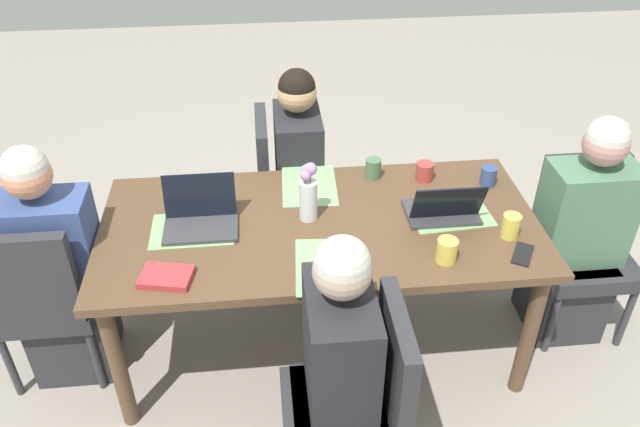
# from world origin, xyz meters

# --- Properties ---
(ground_plane) EXTENTS (10.00, 10.00, 0.00)m
(ground_plane) POSITION_xyz_m (0.00, 0.00, 0.00)
(ground_plane) COLOR gray
(dining_table) EXTENTS (1.95, 0.93, 0.75)m
(dining_table) POSITION_xyz_m (0.00, 0.00, 0.67)
(dining_table) COLOR brown
(dining_table) RESTS_ON ground_plane
(chair_far_left_near) EXTENTS (0.44, 0.44, 0.90)m
(chair_far_left_near) POSITION_xyz_m (-0.12, 0.75, 0.50)
(chair_far_left_near) COLOR #2D2D33
(chair_far_left_near) RESTS_ON ground_plane
(person_far_left_near) EXTENTS (0.36, 0.40, 1.19)m
(person_far_left_near) POSITION_xyz_m (-0.05, 0.69, 0.53)
(person_far_left_near) COLOR #2D2D33
(person_far_left_near) RESTS_ON ground_plane
(chair_head_left_left_mid) EXTENTS (0.44, 0.44, 0.90)m
(chair_head_left_left_mid) POSITION_xyz_m (-1.24, -0.06, 0.50)
(chair_head_left_left_mid) COLOR #2D2D33
(chair_head_left_left_mid) RESTS_ON ground_plane
(person_head_left_left_mid) EXTENTS (0.40, 0.36, 1.19)m
(person_head_left_left_mid) POSITION_xyz_m (-1.18, 0.01, 0.53)
(person_head_left_left_mid) COLOR #2D2D33
(person_head_left_left_mid) RESTS_ON ground_plane
(chair_head_right_left_far) EXTENTS (0.44, 0.44, 0.90)m
(chair_head_right_left_far) POSITION_xyz_m (1.31, 0.09, 0.50)
(chair_head_right_left_far) COLOR #2D2D33
(chair_head_right_left_far) RESTS_ON ground_plane
(person_head_right_left_far) EXTENTS (0.40, 0.36, 1.19)m
(person_head_right_left_far) POSITION_xyz_m (1.25, 0.02, 0.53)
(person_head_right_left_far) COLOR #2D2D33
(person_head_right_left_far) RESTS_ON ground_plane
(chair_near_right_near) EXTENTS (0.44, 0.44, 0.90)m
(chair_near_right_near) POSITION_xyz_m (0.08, -0.76, 0.50)
(chair_near_right_near) COLOR #2D2D33
(chair_near_right_near) RESTS_ON ground_plane
(person_near_right_near) EXTENTS (0.36, 0.40, 1.19)m
(person_near_right_near) POSITION_xyz_m (0.00, -0.70, 0.53)
(person_near_right_near) COLOR #2D2D33
(person_near_right_near) RESTS_ON ground_plane
(flower_vase) EXTENTS (0.08, 0.08, 0.28)m
(flower_vase) POSITION_xyz_m (-0.05, 0.04, 0.89)
(flower_vase) COLOR silver
(flower_vase) RESTS_ON dining_table
(placemat_far_left_near) EXTENTS (0.28, 0.37, 0.00)m
(placemat_far_left_near) POSITION_xyz_m (-0.02, 0.30, 0.76)
(placemat_far_left_near) COLOR #7FAD70
(placemat_far_left_near) RESTS_ON dining_table
(placemat_head_left_left_mid) EXTENTS (0.36, 0.26, 0.00)m
(placemat_head_left_left_mid) POSITION_xyz_m (-0.56, 0.01, 0.76)
(placemat_head_left_left_mid) COLOR #7FAD70
(placemat_head_left_left_mid) RESTS_ON dining_table
(placemat_head_right_left_far) EXTENTS (0.38, 0.29, 0.00)m
(placemat_head_right_left_far) POSITION_xyz_m (0.59, 0.01, 0.76)
(placemat_head_right_left_far) COLOR #7FAD70
(placemat_head_right_left_far) RESTS_ON dining_table
(placemat_near_right_near) EXTENTS (0.28, 0.38, 0.00)m
(placemat_near_right_near) POSITION_xyz_m (0.00, -0.30, 0.76)
(placemat_near_right_near) COLOR #7FAD70
(placemat_near_right_near) RESTS_ON dining_table
(laptop_head_right_left_far) EXTENTS (0.32, 0.22, 0.20)m
(laptop_head_right_left_far) POSITION_xyz_m (0.55, -0.02, 0.80)
(laptop_head_right_left_far) COLOR #38383D
(laptop_head_right_left_far) RESTS_ON dining_table
(laptop_head_left_left_mid) EXTENTS (0.32, 0.22, 0.21)m
(laptop_head_left_left_mid) POSITION_xyz_m (-0.52, 0.03, 0.80)
(laptop_head_left_left_mid) COLOR #38383D
(laptop_head_left_left_mid) RESTS_ON dining_table
(coffee_mug_near_left) EXTENTS (0.08, 0.08, 0.10)m
(coffee_mug_near_left) POSITION_xyz_m (0.30, 0.36, 0.80)
(coffee_mug_near_left) COLOR #47704C
(coffee_mug_near_left) RESTS_ON dining_table
(coffee_mug_near_right) EXTENTS (0.09, 0.09, 0.09)m
(coffee_mug_near_right) POSITION_xyz_m (0.55, 0.31, 0.80)
(coffee_mug_near_right) COLOR #AD3D38
(coffee_mug_near_right) RESTS_ON dining_table
(coffee_mug_centre_left) EXTENTS (0.08, 0.08, 0.11)m
(coffee_mug_centre_left) POSITION_xyz_m (0.80, -0.18, 0.81)
(coffee_mug_centre_left) COLOR #DBC64C
(coffee_mug_centre_left) RESTS_ON dining_table
(coffee_mug_centre_right) EXTENTS (0.08, 0.08, 0.09)m
(coffee_mug_centre_right) POSITION_xyz_m (0.84, 0.24, 0.80)
(coffee_mug_centre_right) COLOR #33477A
(coffee_mug_centre_right) RESTS_ON dining_table
(coffee_mug_far_left) EXTENTS (0.09, 0.09, 0.10)m
(coffee_mug_far_left) POSITION_xyz_m (0.49, -0.31, 0.80)
(coffee_mug_far_left) COLOR #DBC64C
(coffee_mug_far_left) RESTS_ON dining_table
(book_red_cover) EXTENTS (0.22, 0.18, 0.03)m
(book_red_cover) POSITION_xyz_m (-0.64, -0.32, 0.77)
(book_red_cover) COLOR #B73338
(book_red_cover) RESTS_ON dining_table
(phone_black) EXTENTS (0.14, 0.17, 0.01)m
(phone_black) POSITION_xyz_m (0.81, -0.31, 0.76)
(phone_black) COLOR black
(phone_black) RESTS_ON dining_table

